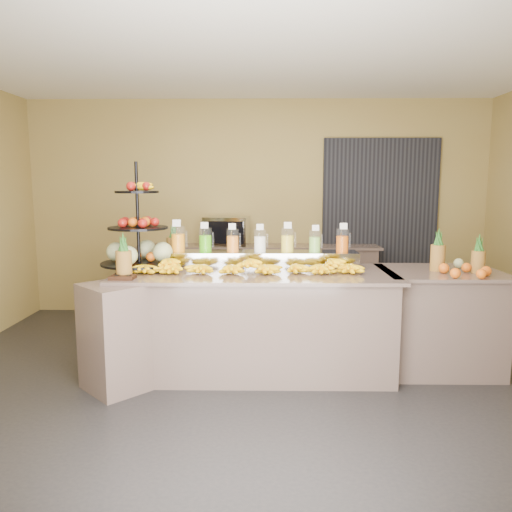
{
  "coord_description": "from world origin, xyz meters",
  "views": [
    {
      "loc": [
        0.07,
        -4.12,
        1.73
      ],
      "look_at": [
        0.0,
        0.3,
        1.08
      ],
      "focal_mm": 35.0,
      "sensor_mm": 36.0,
      "label": 1
    }
  ],
  "objects_px": {
    "condiment_caddy": "(123,277)",
    "oven_warmer": "(227,231)",
    "fruit_stand": "(144,243)",
    "right_fruit_pile": "(459,265)",
    "banana_heap": "(248,265)",
    "pitcher_tray": "(260,259)"
  },
  "relations": [
    {
      "from": "condiment_caddy",
      "to": "right_fruit_pile",
      "type": "bearing_deg",
      "value": 5.8
    },
    {
      "from": "fruit_stand",
      "to": "condiment_caddy",
      "type": "relative_size",
      "value": 4.95
    },
    {
      "from": "pitcher_tray",
      "to": "condiment_caddy",
      "type": "distance_m",
      "value": 1.31
    },
    {
      "from": "condiment_caddy",
      "to": "banana_heap",
      "type": "bearing_deg",
      "value": 17.0
    },
    {
      "from": "condiment_caddy",
      "to": "fruit_stand",
      "type": "bearing_deg",
      "value": 82.24
    },
    {
      "from": "banana_heap",
      "to": "oven_warmer",
      "type": "relative_size",
      "value": 3.76
    },
    {
      "from": "banana_heap",
      "to": "oven_warmer",
      "type": "xyz_separation_m",
      "value": [
        -0.33,
        1.98,
        0.12
      ]
    },
    {
      "from": "condiment_caddy",
      "to": "right_fruit_pile",
      "type": "height_order",
      "value": "right_fruit_pile"
    },
    {
      "from": "pitcher_tray",
      "to": "condiment_caddy",
      "type": "height_order",
      "value": "pitcher_tray"
    },
    {
      "from": "condiment_caddy",
      "to": "oven_warmer",
      "type": "height_order",
      "value": "oven_warmer"
    },
    {
      "from": "oven_warmer",
      "to": "condiment_caddy",
      "type": "bearing_deg",
      "value": -99.7
    },
    {
      "from": "fruit_stand",
      "to": "right_fruit_pile",
      "type": "relative_size",
      "value": 2.2
    },
    {
      "from": "pitcher_tray",
      "to": "right_fruit_pile",
      "type": "distance_m",
      "value": 1.8
    },
    {
      "from": "pitcher_tray",
      "to": "right_fruit_pile",
      "type": "height_order",
      "value": "right_fruit_pile"
    },
    {
      "from": "fruit_stand",
      "to": "condiment_caddy",
      "type": "xyz_separation_m",
      "value": [
        -0.07,
        -0.5,
        -0.23
      ]
    },
    {
      "from": "oven_warmer",
      "to": "fruit_stand",
      "type": "bearing_deg",
      "value": -102.18
    },
    {
      "from": "fruit_stand",
      "to": "pitcher_tray",
      "type": "bearing_deg",
      "value": 21.87
    },
    {
      "from": "condiment_caddy",
      "to": "oven_warmer",
      "type": "xyz_separation_m",
      "value": [
        0.71,
        2.29,
        0.17
      ]
    },
    {
      "from": "banana_heap",
      "to": "fruit_stand",
      "type": "relative_size",
      "value": 2.11
    },
    {
      "from": "condiment_caddy",
      "to": "oven_warmer",
      "type": "relative_size",
      "value": 0.36
    },
    {
      "from": "banana_heap",
      "to": "oven_warmer",
      "type": "bearing_deg",
      "value": 99.59
    },
    {
      "from": "right_fruit_pile",
      "to": "oven_warmer",
      "type": "distance_m",
      "value": 2.98
    }
  ]
}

